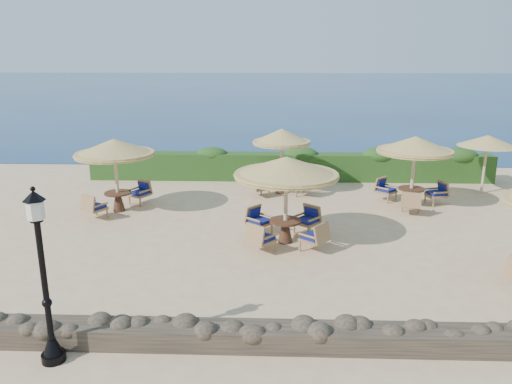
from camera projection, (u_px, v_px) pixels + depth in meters
The scene contains 10 objects.
ground at pixel (296, 236), 15.72m from camera, with size 120.00×120.00×0.00m, color #D0AF84.
sea at pixel (279, 87), 83.08m from camera, with size 160.00×160.00×0.00m, color #0C2551.
hedge at pixel (290, 167), 22.49m from camera, with size 18.00×0.90×1.20m, color #1B3D13.
stone_wall at pixel (309, 338), 9.69m from camera, with size 15.00×0.65×0.44m, color #4F4131.
lamp_post at pixel (45, 285), 8.93m from camera, with size 0.44×0.44×3.31m.
extra_parasol at pixel (488, 141), 19.86m from camera, with size 2.30×2.30×2.41m.
cafe_set_0 at pixel (286, 182), 14.68m from camera, with size 3.12×3.12×2.65m.
cafe_set_2 at pixel (115, 157), 17.64m from camera, with size 2.83×2.83×2.65m.
cafe_set_3 at pixel (281, 150), 20.03m from camera, with size 2.76×2.60×2.65m.
cafe_set_4 at pixel (414, 157), 18.21m from camera, with size 2.83×2.83×2.65m.
Camera 1 is at (-0.72, -14.80, 5.57)m, focal length 35.00 mm.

